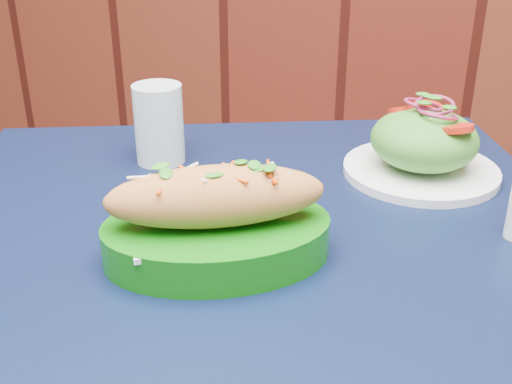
# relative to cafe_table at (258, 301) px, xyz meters

# --- Properties ---
(cafe_table) EXTENTS (1.02, 1.02, 0.75)m
(cafe_table) POSITION_rel_cafe_table_xyz_m (0.00, 0.00, 0.00)
(cafe_table) COLOR black
(cafe_table) RESTS_ON ground
(banh_mi_basket) EXTENTS (0.29, 0.25, 0.12)m
(banh_mi_basket) POSITION_rel_cafe_table_xyz_m (-0.03, -0.05, 0.13)
(banh_mi_basket) COLOR #0F6A0C
(banh_mi_basket) RESTS_ON cafe_table
(salad_plate) EXTENTS (0.22, 0.22, 0.11)m
(salad_plate) POSITION_rel_cafe_table_xyz_m (0.17, 0.24, 0.13)
(salad_plate) COLOR white
(salad_plate) RESTS_ON cafe_table
(water_glass) EXTENTS (0.07, 0.07, 0.12)m
(water_glass) POSITION_rel_cafe_table_xyz_m (-0.20, 0.18, 0.15)
(water_glass) COLOR silver
(water_glass) RESTS_ON cafe_table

